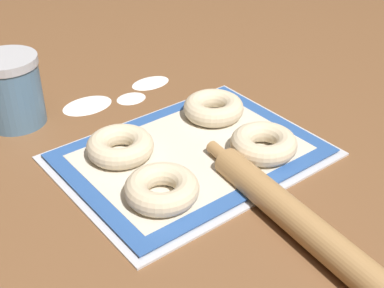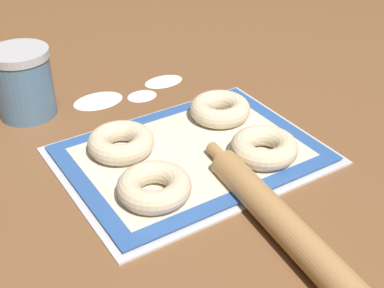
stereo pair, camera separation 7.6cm
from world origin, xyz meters
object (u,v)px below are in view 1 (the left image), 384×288
Objects in this scene: baking_tray at (192,156)px; bagel_front_left at (162,189)px; bagel_front_right at (264,144)px; rolling_pin at (300,220)px; bagel_back_right at (213,108)px; flour_canister at (12,90)px; bagel_back_left at (120,146)px.

baking_tray is 3.83× the size of bagel_front_left.
bagel_front_right is 0.26× the size of rolling_pin.
bagel_front_right is at bearing -37.35° from baking_tray.
bagel_front_right reaches higher than baking_tray.
rolling_pin is (-0.10, -0.17, -0.01)m from bagel_front_right.
baking_tray is 3.83× the size of bagel_back_right.
rolling_pin is at bearing -70.61° from flour_canister.
baking_tray is 0.37m from flour_canister.
baking_tray is 3.26× the size of flour_canister.
bagel_back_right and rolling_pin have the same top height.
bagel_front_left is 1.00× the size of bagel_front_right.
baking_tray is 3.83× the size of bagel_back_left.
baking_tray is 0.14m from bagel_front_left.
flour_canister is at bearing 127.05° from bagel_front_right.
flour_canister is at bearing 110.58° from bagel_back_left.
bagel_front_right is 1.00× the size of bagel_back_left.
baking_tray is 0.13m from bagel_front_right.
bagel_front_right is at bearing -94.86° from bagel_back_right.
bagel_front_right is at bearing -36.08° from bagel_back_left.
bagel_back_left is at bearing -69.42° from flour_canister.
bagel_back_left is at bearing -178.84° from bagel_back_right.
bagel_back_right is (0.01, 0.15, 0.00)m from bagel_front_right.
bagel_front_right and rolling_pin have the same top height.
bagel_back_left is 1.00× the size of bagel_back_right.
bagel_front_left reaches higher than baking_tray.
baking_tray is at bearing 31.62° from bagel_front_left.
flour_canister reaches higher than bagel_front_right.
bagel_back_right is (0.22, 0.00, 0.00)m from bagel_back_left.
bagel_front_left is 0.21m from rolling_pin.
baking_tray is 0.25m from rolling_pin.
bagel_front_right is at bearing -52.95° from flour_canister.
bagel_front_left is 0.85× the size of flour_canister.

